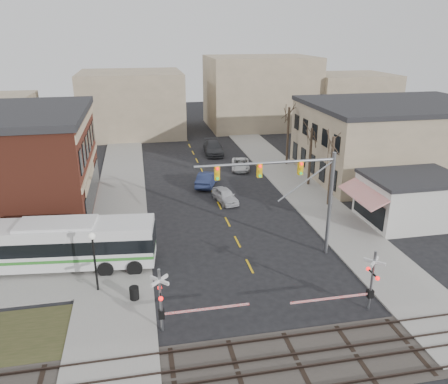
# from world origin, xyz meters

# --- Properties ---
(ground) EXTENTS (160.00, 160.00, 0.00)m
(ground) POSITION_xyz_m (0.00, 0.00, 0.00)
(ground) COLOR black
(ground) RESTS_ON ground
(sidewalk_west) EXTENTS (5.00, 60.00, 0.12)m
(sidewalk_west) POSITION_xyz_m (-9.50, 20.00, 0.06)
(sidewalk_west) COLOR gray
(sidewalk_west) RESTS_ON ground
(sidewalk_east) EXTENTS (5.00, 60.00, 0.12)m
(sidewalk_east) POSITION_xyz_m (9.50, 20.00, 0.06)
(sidewalk_east) COLOR gray
(sidewalk_east) RESTS_ON ground
(ballast_strip) EXTENTS (160.00, 5.00, 0.06)m
(ballast_strip) POSITION_xyz_m (0.00, -8.00, 0.03)
(ballast_strip) COLOR #332D28
(ballast_strip) RESTS_ON ground
(rail_tracks) EXTENTS (160.00, 3.91, 0.14)m
(rail_tracks) POSITION_xyz_m (0.00, -8.00, 0.12)
(rail_tracks) COLOR #2D231E
(rail_tracks) RESTS_ON ground
(tan_building) EXTENTS (20.30, 15.30, 8.50)m
(tan_building) POSITION_xyz_m (22.00, 20.00, 4.26)
(tan_building) COLOR gray
(tan_building) RESTS_ON ground
(awning_shop) EXTENTS (9.74, 6.20, 4.30)m
(awning_shop) POSITION_xyz_m (15.97, 7.00, 2.16)
(awning_shop) COLOR beige
(awning_shop) RESTS_ON ground
(tree_east_a) EXTENTS (0.28, 0.28, 6.75)m
(tree_east_a) POSITION_xyz_m (10.50, 12.00, 3.50)
(tree_east_a) COLOR #382B21
(tree_east_a) RESTS_ON sidewalk_east
(tree_east_b) EXTENTS (0.28, 0.28, 6.30)m
(tree_east_b) POSITION_xyz_m (10.80, 18.00, 3.27)
(tree_east_b) COLOR #382B21
(tree_east_b) RESTS_ON sidewalk_east
(tree_east_c) EXTENTS (0.28, 0.28, 7.20)m
(tree_east_c) POSITION_xyz_m (11.00, 26.00, 3.72)
(tree_east_c) COLOR #382B21
(tree_east_c) RESTS_ON sidewalk_east
(transit_bus) EXTENTS (13.60, 4.34, 3.44)m
(transit_bus) POSITION_xyz_m (-13.33, 4.42, 1.93)
(transit_bus) COLOR silver
(transit_bus) RESTS_ON ground
(traffic_signal_mast) EXTENTS (10.23, 0.30, 8.00)m
(traffic_signal_mast) POSITION_xyz_m (3.49, 2.91, 5.75)
(traffic_signal_mast) COLOR gray
(traffic_signal_mast) RESTS_ON ground
(rr_crossing_west) EXTENTS (5.60, 1.36, 4.00)m
(rr_crossing_west) POSITION_xyz_m (-6.28, -4.05, 1.97)
(rr_crossing_west) COLOR gray
(rr_crossing_west) RESTS_ON ground
(rr_crossing_east) EXTENTS (5.60, 1.36, 4.00)m
(rr_crossing_east) POSITION_xyz_m (5.47, -4.45, 1.97)
(rr_crossing_east) COLOR gray
(rr_crossing_east) RESTS_ON ground
(street_lamp) EXTENTS (0.44, 0.44, 4.13)m
(street_lamp) POSITION_xyz_m (-10.59, 0.80, 3.09)
(street_lamp) COLOR black
(street_lamp) RESTS_ON sidewalk_west
(trash_bin) EXTENTS (0.60, 0.60, 0.84)m
(trash_bin) POSITION_xyz_m (-8.24, -0.72, 0.54)
(trash_bin) COLOR black
(trash_bin) RESTS_ON sidewalk_west
(car_a) EXTENTS (2.40, 4.29, 1.38)m
(car_a) POSITION_xyz_m (0.75, 14.80, 0.69)
(car_a) COLOR #B8B9BD
(car_a) RESTS_ON ground
(car_b) EXTENTS (3.33, 5.12, 1.60)m
(car_b) POSITION_xyz_m (-0.24, 20.00, 0.80)
(car_b) COLOR #1A2343
(car_b) RESTS_ON ground
(car_c) EXTENTS (3.02, 4.93, 1.27)m
(car_c) POSITION_xyz_m (4.77, 25.20, 0.64)
(car_c) COLOR white
(car_c) RESTS_ON ground
(car_d) EXTENTS (2.77, 6.04, 1.71)m
(car_d) POSITION_xyz_m (2.70, 32.84, 0.86)
(car_d) COLOR #38393D
(car_d) RESTS_ON ground
(pedestrian_near) EXTENTS (0.65, 0.81, 1.93)m
(pedestrian_near) POSITION_xyz_m (-8.72, 2.98, 1.08)
(pedestrian_near) COLOR brown
(pedestrian_near) RESTS_ON sidewalk_west
(pedestrian_far) EXTENTS (0.94, 1.05, 1.79)m
(pedestrian_far) POSITION_xyz_m (-9.75, 7.21, 1.02)
(pedestrian_far) COLOR #33375A
(pedestrian_far) RESTS_ON sidewalk_west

